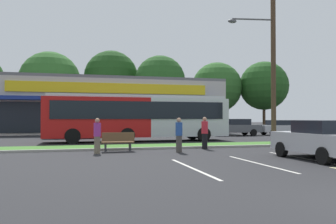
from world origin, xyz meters
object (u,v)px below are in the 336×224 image
at_px(pedestrian_near_bench, 205,133).
at_px(car_3, 235,127).
at_px(utility_pole, 271,52).
at_px(car_2, 321,140).
at_px(car_0, 280,127).
at_px(pedestrian_by_pole, 97,136).
at_px(pedestrian_mid, 179,135).
at_px(car_1, 72,129).
at_px(city_bus, 138,116).
at_px(bus_stop_bench, 118,141).

bearing_deg(pedestrian_near_bench, car_3, -78.37).
relative_size(utility_pole, car_2, 2.58).
bearing_deg(pedestrian_near_bench, utility_pole, -117.99).
xyz_separation_m(car_0, pedestrian_by_pole, (-18.33, -13.36, 0.08)).
bearing_deg(car_0, utility_pole, -125.17).
distance_m(car_0, pedestrian_mid, 20.03).
bearing_deg(pedestrian_mid, car_1, -75.90).
bearing_deg(pedestrian_by_pole, car_1, -170.70).
xyz_separation_m(utility_pole, car_0, (7.61, 10.80, -5.00)).
relative_size(utility_pole, city_bus, 0.83).
bearing_deg(pedestrian_near_bench, pedestrian_mid, 80.46).
xyz_separation_m(pedestrian_near_bench, pedestrian_mid, (-1.84, -1.37, -0.02)).
relative_size(car_2, pedestrian_mid, 2.50).
height_order(car_0, pedestrian_by_pole, pedestrian_by_pole).
bearing_deg(bus_stop_bench, car_2, 143.17).
height_order(car_1, pedestrian_mid, pedestrian_mid).
relative_size(city_bus, car_1, 2.91).
relative_size(car_1, pedestrian_near_bench, 2.59).
bearing_deg(city_bus, pedestrian_mid, -87.09).
height_order(bus_stop_bench, pedestrian_near_bench, pedestrian_near_bench).
xyz_separation_m(city_bus, car_1, (-4.62, 5.12, -1.01)).
xyz_separation_m(bus_stop_bench, car_1, (-2.38, 12.10, 0.26)).
height_order(car_2, car_3, car_3).
relative_size(utility_pole, car_3, 2.30).
height_order(city_bus, car_1, city_bus).
bearing_deg(car_3, car_1, 1.78).
distance_m(car_3, pedestrian_mid, 16.84).
height_order(bus_stop_bench, pedestrian_mid, pedestrian_mid).
distance_m(car_3, pedestrian_by_pole, 18.97).
distance_m(bus_stop_bench, car_3, 17.69).
xyz_separation_m(car_0, pedestrian_near_bench, (-12.65, -12.46, 0.11)).
bearing_deg(utility_pole, car_1, 139.46).
bearing_deg(pedestrian_near_bench, pedestrian_by_pole, 52.89).
bearing_deg(utility_pole, bus_stop_bench, -169.47).
distance_m(utility_pole, car_2, 9.12).
relative_size(bus_stop_bench, car_3, 0.34).
relative_size(car_0, pedestrian_near_bench, 2.62).
height_order(utility_pole, pedestrian_near_bench, utility_pole).
distance_m(bus_stop_bench, pedestrian_by_pole, 1.34).
xyz_separation_m(city_bus, car_0, (15.04, 5.62, -1.02)).
bearing_deg(bus_stop_bench, car_1, -78.87).
xyz_separation_m(car_1, pedestrian_mid, (5.17, -13.33, 0.08)).
height_order(car_1, car_2, car_2).
relative_size(utility_pole, bus_stop_bench, 6.74).
height_order(utility_pole, bus_stop_bench, utility_pole).
xyz_separation_m(car_0, car_2, (-9.92, -18.11, 0.05)).
bearing_deg(pedestrian_by_pole, car_0, 129.49).
relative_size(city_bus, pedestrian_near_bench, 7.55).
xyz_separation_m(car_0, pedestrian_mid, (-14.49, -13.82, 0.09)).
distance_m(bus_stop_bench, car_2, 9.19).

